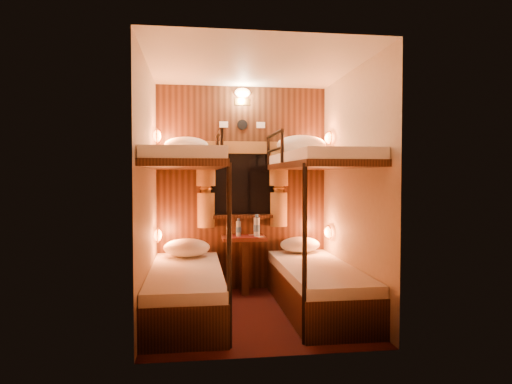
{
  "coord_description": "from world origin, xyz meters",
  "views": [
    {
      "loc": [
        -0.57,
        -4.35,
        1.34
      ],
      "look_at": [
        0.04,
        0.15,
        1.19
      ],
      "focal_mm": 32.0,
      "sensor_mm": 36.0,
      "label": 1
    }
  ],
  "objects": [
    {
      "name": "reading_lamps",
      "position": [
        -0.0,
        0.7,
        1.24
      ],
      "size": [
        2.0,
        0.2,
        1.25
      ],
      "color": "orange",
      "rests_on": "wall_left"
    },
    {
      "name": "ceiling",
      "position": [
        0.0,
        0.0,
        2.4
      ],
      "size": [
        2.1,
        2.1,
        0.0
      ],
      "primitive_type": "plane",
      "rotation": [
        3.14,
        0.0,
        0.0
      ],
      "color": "silver",
      "rests_on": "wall_back"
    },
    {
      "name": "bottle_right",
      "position": [
        0.14,
        0.81,
        0.76
      ],
      "size": [
        0.07,
        0.07,
        0.26
      ],
      "rotation": [
        0.0,
        0.0,
        0.42
      ],
      "color": "#99BFE5",
      "rests_on": "table"
    },
    {
      "name": "wall_back",
      "position": [
        0.0,
        1.05,
        1.2
      ],
      "size": [
        2.4,
        0.0,
        2.4
      ],
      "primitive_type": "plane",
      "rotation": [
        1.57,
        0.0,
        0.0
      ],
      "color": "#C6B293",
      "rests_on": "floor"
    },
    {
      "name": "bottle_left",
      "position": [
        -0.06,
        0.84,
        0.74
      ],
      "size": [
        0.06,
        0.06,
        0.21
      ],
      "rotation": [
        0.0,
        0.0,
        0.31
      ],
      "color": "#99BFE5",
      "rests_on": "table"
    },
    {
      "name": "pillow_lower_left",
      "position": [
        -0.65,
        0.7,
        0.56
      ],
      "size": [
        0.51,
        0.36,
        0.2
      ],
      "primitive_type": "ellipsoid",
      "color": "white",
      "rests_on": "bunk_left"
    },
    {
      "name": "wall_right",
      "position": [
        1.0,
        0.0,
        1.2
      ],
      "size": [
        0.0,
        2.4,
        2.4
      ],
      "primitive_type": "plane",
      "rotation": [
        1.57,
        0.0,
        -1.57
      ],
      "color": "#C6B293",
      "rests_on": "floor"
    },
    {
      "name": "bunk_right",
      "position": [
        0.65,
        0.07,
        0.56
      ],
      "size": [
        0.72,
        1.9,
        1.82
      ],
      "color": "black",
      "rests_on": "floor"
    },
    {
      "name": "pillow_upper_right",
      "position": [
        0.65,
        0.75,
        1.7
      ],
      "size": [
        0.57,
        0.41,
        0.22
      ],
      "primitive_type": "ellipsoid",
      "color": "white",
      "rests_on": "bunk_right"
    },
    {
      "name": "pillow_lower_right",
      "position": [
        0.65,
        0.8,
        0.55
      ],
      "size": [
        0.46,
        0.33,
        0.18
      ],
      "primitive_type": "ellipsoid",
      "color": "white",
      "rests_on": "bunk_right"
    },
    {
      "name": "back_panel",
      "position": [
        0.0,
        1.04,
        1.2
      ],
      "size": [
        2.0,
        0.03,
        2.4
      ],
      "primitive_type": "cube",
      "color": "black",
      "rests_on": "floor"
    },
    {
      "name": "sachet_a",
      "position": [
        0.17,
        0.78,
        0.65
      ],
      "size": [
        0.1,
        0.09,
        0.01
      ],
      "primitive_type": "cube",
      "rotation": [
        0.0,
        0.0,
        0.35
      ],
      "color": "silver",
      "rests_on": "table"
    },
    {
      "name": "table",
      "position": [
        0.0,
        0.85,
        0.41
      ],
      "size": [
        0.5,
        0.34,
        0.66
      ],
      "color": "#571D14",
      "rests_on": "floor"
    },
    {
      "name": "window",
      "position": [
        0.0,
        1.0,
        1.18
      ],
      "size": [
        1.0,
        0.12,
        0.79
      ],
      "color": "black",
      "rests_on": "back_panel"
    },
    {
      "name": "curtains",
      "position": [
        0.0,
        0.97,
        1.26
      ],
      "size": [
        1.1,
        0.22,
        1.0
      ],
      "color": "brown",
      "rests_on": "back_panel"
    },
    {
      "name": "floor",
      "position": [
        0.0,
        0.0,
        0.0
      ],
      "size": [
        2.1,
        2.1,
        0.0
      ],
      "primitive_type": "plane",
      "color": "#34110E",
      "rests_on": "ground"
    },
    {
      "name": "back_fixtures",
      "position": [
        0.0,
        1.0,
        2.25
      ],
      "size": [
        0.54,
        0.09,
        0.48
      ],
      "color": "black",
      "rests_on": "back_panel"
    },
    {
      "name": "pillow_upper_left",
      "position": [
        -0.65,
        0.73,
        1.68
      ],
      "size": [
        0.48,
        0.35,
        0.19
      ],
      "primitive_type": "ellipsoid",
      "color": "white",
      "rests_on": "bunk_left"
    },
    {
      "name": "wall_left",
      "position": [
        -1.0,
        0.0,
        1.2
      ],
      "size": [
        0.0,
        2.4,
        2.4
      ],
      "primitive_type": "plane",
      "rotation": [
        1.57,
        0.0,
        1.57
      ],
      "color": "#C6B293",
      "rests_on": "floor"
    },
    {
      "name": "sachet_b",
      "position": [
        0.1,
        0.94,
        0.65
      ],
      "size": [
        0.08,
        0.06,
        0.01
      ],
      "primitive_type": "cube",
      "rotation": [
        0.0,
        0.0,
        0.03
      ],
      "color": "silver",
      "rests_on": "table"
    },
    {
      "name": "bunk_left",
      "position": [
        -0.65,
        0.07,
        0.56
      ],
      "size": [
        0.72,
        1.9,
        1.82
      ],
      "color": "black",
      "rests_on": "floor"
    },
    {
      "name": "wall_front",
      "position": [
        0.0,
        -1.05,
        1.2
      ],
      "size": [
        2.4,
        0.0,
        2.4
      ],
      "primitive_type": "plane",
      "rotation": [
        -1.57,
        0.0,
        0.0
      ],
      "color": "#C6B293",
      "rests_on": "floor"
    }
  ]
}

